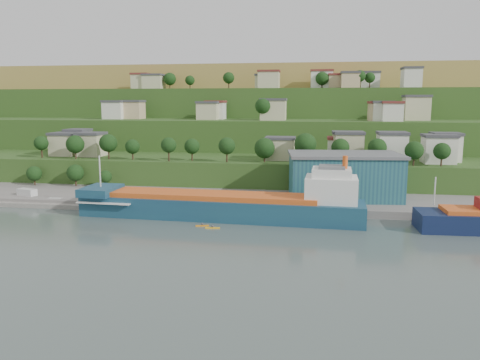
% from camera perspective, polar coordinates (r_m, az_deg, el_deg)
% --- Properties ---
extents(ground, '(500.00, 500.00, 0.00)m').
position_cam_1_polar(ground, '(110.24, -5.68, -5.81)').
color(ground, '#44534E').
rests_on(ground, ground).
extents(quay, '(220.00, 26.00, 4.00)m').
position_cam_1_polar(quay, '(134.24, 5.65, -3.04)').
color(quay, slate).
rests_on(quay, ground).
extents(pebble_beach, '(40.00, 18.00, 2.40)m').
position_cam_1_polar(pebble_beach, '(152.18, -23.99, -2.34)').
color(pebble_beach, slate).
rests_on(pebble_beach, ground).
extents(hillside, '(360.00, 210.00, 96.00)m').
position_cam_1_polar(hillside, '(274.42, 3.16, 3.39)').
color(hillside, '#284719').
rests_on(hillside, ground).
extents(cargo_ship_near, '(71.97, 14.30, 18.39)m').
position_cam_1_polar(cargo_ship_near, '(117.95, -1.39, -3.28)').
color(cargo_ship_near, navy).
rests_on(cargo_ship_near, ground).
extents(warehouse, '(32.84, 22.17, 12.80)m').
position_cam_1_polar(warehouse, '(135.77, 12.55, 0.54)').
color(warehouse, '#1E485A').
rests_on(warehouse, quay).
extents(caravan, '(6.38, 4.10, 2.76)m').
position_cam_1_polar(caravan, '(150.39, -24.52, -1.51)').
color(caravan, silver).
rests_on(caravan, pebble_beach).
extents(dinghy, '(4.15, 1.82, 0.81)m').
position_cam_1_polar(dinghy, '(143.30, -21.58, -2.22)').
color(dinghy, silver).
rests_on(dinghy, pebble_beach).
extents(kayak_orange, '(3.21, 1.26, 0.79)m').
position_cam_1_polar(kayak_orange, '(111.36, -4.62, -5.51)').
color(kayak_orange, orange).
rests_on(kayak_orange, ground).
extents(kayak_yellow, '(3.45, 0.92, 0.85)m').
position_cam_1_polar(kayak_yellow, '(109.27, -3.37, -5.78)').
color(kayak_yellow, gold).
rests_on(kayak_yellow, ground).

